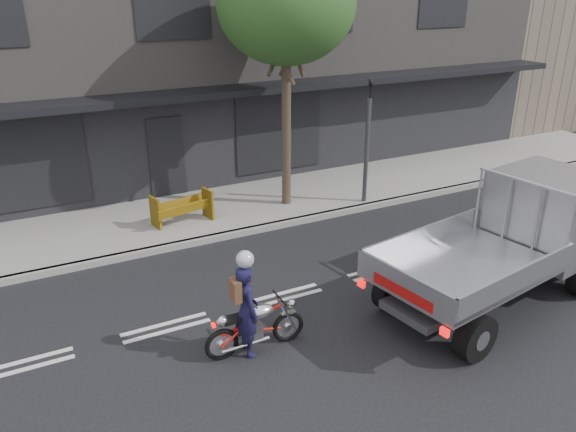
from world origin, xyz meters
The scene contains 10 objects.
ground centered at (0.00, 0.00, 0.00)m, with size 80.00×80.00×0.00m, color black.
sidewalk centered at (0.00, 4.70, 0.07)m, with size 32.00×3.20×0.15m, color gray.
kerb centered at (0.00, 3.10, 0.07)m, with size 32.00×0.20×0.15m, color gray.
building_main centered at (0.00, 11.30, 4.00)m, with size 26.00×10.00×8.00m, color slate.
street_tree centered at (2.20, 4.20, 5.28)m, with size 3.40×3.40×6.74m.
traffic_light_pole centered at (4.20, 3.35, 1.65)m, with size 0.12×0.12×3.50m.
motorcycle centered at (-1.20, -1.33, 0.48)m, with size 1.81×0.52×0.93m.
rider centered at (-1.35, -1.33, 0.82)m, with size 0.59×0.39×1.63m, color #141232.
flatbed_ute centered at (4.69, -1.81, 1.37)m, with size 5.45×2.88×2.40m.
construction_barrier centered at (-0.75, 3.98, 0.56)m, with size 1.47×0.59×0.82m, color #E4A20C, non-canonical shape.
Camera 1 is at (-4.35, -8.68, 5.84)m, focal length 35.00 mm.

